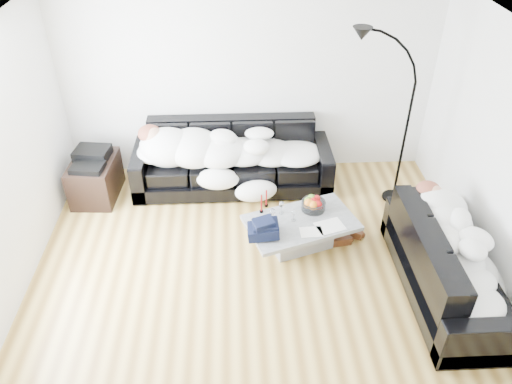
{
  "coord_description": "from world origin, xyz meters",
  "views": [
    {
      "loc": [
        -0.22,
        -4.02,
        3.98
      ],
      "look_at": [
        0.0,
        0.3,
        0.9
      ],
      "focal_mm": 35.0,
      "sensor_mm": 36.0,
      "label": 1
    }
  ],
  "objects_px": {
    "wine_glass_c": "(294,215)",
    "candle_right": "(266,199)",
    "sofa_right": "(451,262)",
    "sleeper_right": "(456,246)",
    "wine_glass_a": "(282,208)",
    "wine_glass_b": "(272,215)",
    "sleeper_back": "(232,146)",
    "candle_left": "(261,204)",
    "stereo": "(91,157)",
    "av_cabinet": "(96,179)",
    "sofa_back": "(232,158)",
    "floor_lamp": "(406,131)",
    "shoes": "(345,237)",
    "fruit_bowl": "(314,203)",
    "coffee_table": "(300,233)"
  },
  "relations": [
    {
      "from": "wine_glass_c",
      "to": "candle_right",
      "type": "relative_size",
      "value": 0.65
    },
    {
      "from": "sofa_right",
      "to": "sleeper_right",
      "type": "distance_m",
      "value": 0.22
    },
    {
      "from": "wine_glass_a",
      "to": "wine_glass_b",
      "type": "distance_m",
      "value": 0.19
    },
    {
      "from": "sleeper_back",
      "to": "candle_left",
      "type": "xyz_separation_m",
      "value": [
        0.33,
        -1.08,
        -0.16
      ]
    },
    {
      "from": "wine_glass_a",
      "to": "stereo",
      "type": "bearing_deg",
      "value": 157.59
    },
    {
      "from": "candle_left",
      "to": "stereo",
      "type": "bearing_deg",
      "value": 156.06
    },
    {
      "from": "sofa_right",
      "to": "av_cabinet",
      "type": "relative_size",
      "value": 2.54
    },
    {
      "from": "wine_glass_a",
      "to": "av_cabinet",
      "type": "relative_size",
      "value": 0.2
    },
    {
      "from": "sofa_back",
      "to": "stereo",
      "type": "distance_m",
      "value": 1.85
    },
    {
      "from": "wine_glass_a",
      "to": "wine_glass_b",
      "type": "bearing_deg",
      "value": -129.64
    },
    {
      "from": "av_cabinet",
      "to": "stereo",
      "type": "distance_m",
      "value": 0.34
    },
    {
      "from": "wine_glass_b",
      "to": "wine_glass_c",
      "type": "height_order",
      "value": "wine_glass_b"
    },
    {
      "from": "sofa_back",
      "to": "sofa_right",
      "type": "xyz_separation_m",
      "value": [
        2.23,
        -2.12,
        -0.03
      ]
    },
    {
      "from": "sofa_back",
      "to": "av_cabinet",
      "type": "relative_size",
      "value": 3.38
    },
    {
      "from": "sofa_back",
      "to": "sofa_right",
      "type": "height_order",
      "value": "sofa_back"
    },
    {
      "from": "wine_glass_a",
      "to": "floor_lamp",
      "type": "bearing_deg",
      "value": 24.64
    },
    {
      "from": "candle_right",
      "to": "shoes",
      "type": "distance_m",
      "value": 1.06
    },
    {
      "from": "sleeper_right",
      "to": "fruit_bowl",
      "type": "relative_size",
      "value": 5.97
    },
    {
      "from": "sleeper_right",
      "to": "shoes",
      "type": "distance_m",
      "value": 1.37
    },
    {
      "from": "sofa_back",
      "to": "candle_right",
      "type": "bearing_deg",
      "value": -68.81
    },
    {
      "from": "sofa_back",
      "to": "sleeper_back",
      "type": "bearing_deg",
      "value": -90.0
    },
    {
      "from": "wine_glass_b",
      "to": "wine_glass_c",
      "type": "relative_size",
      "value": 1.16
    },
    {
      "from": "coffee_table",
      "to": "av_cabinet",
      "type": "xyz_separation_m",
      "value": [
        -2.61,
        1.15,
        0.09
      ]
    },
    {
      "from": "wine_glass_c",
      "to": "stereo",
      "type": "distance_m",
      "value": 2.77
    },
    {
      "from": "shoes",
      "to": "av_cabinet",
      "type": "height_order",
      "value": "av_cabinet"
    },
    {
      "from": "sleeper_back",
      "to": "wine_glass_b",
      "type": "distance_m",
      "value": 1.34
    },
    {
      "from": "wine_glass_b",
      "to": "av_cabinet",
      "type": "relative_size",
      "value": 0.22
    },
    {
      "from": "coffee_table",
      "to": "fruit_bowl",
      "type": "xyz_separation_m",
      "value": [
        0.17,
        0.22,
        0.27
      ]
    },
    {
      "from": "fruit_bowl",
      "to": "av_cabinet",
      "type": "xyz_separation_m",
      "value": [
        -2.78,
        0.93,
        -0.18
      ]
    },
    {
      "from": "av_cabinet",
      "to": "shoes",
      "type": "bearing_deg",
      "value": -15.12
    },
    {
      "from": "sleeper_back",
      "to": "candle_right",
      "type": "height_order",
      "value": "sleeper_back"
    },
    {
      "from": "fruit_bowl",
      "to": "wine_glass_c",
      "type": "xyz_separation_m",
      "value": [
        -0.26,
        -0.2,
        -0.01
      ]
    },
    {
      "from": "coffee_table",
      "to": "floor_lamp",
      "type": "xyz_separation_m",
      "value": [
        1.38,
        0.89,
        0.84
      ]
    },
    {
      "from": "fruit_bowl",
      "to": "wine_glass_c",
      "type": "bearing_deg",
      "value": -141.62
    },
    {
      "from": "sofa_right",
      "to": "wine_glass_b",
      "type": "xyz_separation_m",
      "value": [
        -1.79,
        0.81,
        0.05
      ]
    },
    {
      "from": "sofa_back",
      "to": "candle_right",
      "type": "height_order",
      "value": "sofa_back"
    },
    {
      "from": "wine_glass_a",
      "to": "floor_lamp",
      "type": "xyz_separation_m",
      "value": [
        1.59,
        0.73,
        0.58
      ]
    },
    {
      "from": "sleeper_right",
      "to": "av_cabinet",
      "type": "xyz_separation_m",
      "value": [
        -4.07,
        1.95,
        -0.36
      ]
    },
    {
      "from": "sofa_back",
      "to": "shoes",
      "type": "distance_m",
      "value": 1.87
    },
    {
      "from": "candle_left",
      "to": "shoes",
      "type": "xyz_separation_m",
      "value": [
        1.01,
        -0.13,
        -0.43
      ]
    },
    {
      "from": "coffee_table",
      "to": "sofa_right",
      "type": "bearing_deg",
      "value": -28.78
    },
    {
      "from": "candle_right",
      "to": "av_cabinet",
      "type": "height_order",
      "value": "candle_right"
    },
    {
      "from": "wine_glass_b",
      "to": "stereo",
      "type": "xyz_separation_m",
      "value": [
        -2.28,
        1.13,
        0.16
      ]
    },
    {
      "from": "wine_glass_c",
      "to": "av_cabinet",
      "type": "relative_size",
      "value": 0.19
    },
    {
      "from": "sofa_back",
      "to": "floor_lamp",
      "type": "height_order",
      "value": "floor_lamp"
    },
    {
      "from": "sofa_right",
      "to": "fruit_bowl",
      "type": "bearing_deg",
      "value": 51.58
    },
    {
      "from": "sofa_back",
      "to": "sleeper_right",
      "type": "height_order",
      "value": "sofa_back"
    },
    {
      "from": "sofa_back",
      "to": "shoes",
      "type": "xyz_separation_m",
      "value": [
        1.33,
        -1.26,
        -0.38
      ]
    },
    {
      "from": "sleeper_right",
      "to": "stereo",
      "type": "relative_size",
      "value": 3.9
    },
    {
      "from": "sofa_right",
      "to": "fruit_bowl",
      "type": "xyz_separation_m",
      "value": [
        -1.29,
        1.02,
        0.05
      ]
    }
  ]
}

